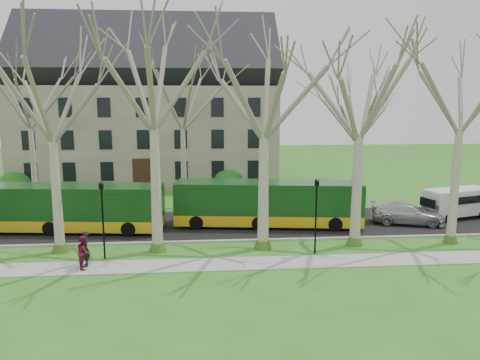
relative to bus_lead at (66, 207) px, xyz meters
name	(u,v)px	position (x,y,z in m)	size (l,w,h in m)	color
ground	(211,250)	(9.63, -4.76, -1.66)	(120.00, 120.00, 0.00)	#35681D
sidewalk	(212,265)	(9.63, -7.26, -1.63)	(70.00, 2.00, 0.06)	gray
road	(210,225)	(9.63, 0.74, -1.63)	(80.00, 8.00, 0.06)	black
curb	(211,241)	(9.63, -3.26, -1.59)	(80.00, 0.25, 0.14)	#A5A39E
building	(149,105)	(3.63, 19.24, 6.40)	(26.50, 12.20, 16.00)	slate
tree_row_verge	(210,132)	(9.63, -4.46, 5.34)	(49.00, 7.00, 14.00)	gray
tree_row_far	(191,135)	(8.29, 6.24, 4.34)	(33.00, 7.00, 12.00)	gray
lamp_row	(211,212)	(9.63, -5.76, 0.91)	(36.22, 0.22, 4.30)	black
hedges	(155,189)	(4.96, 9.24, -0.66)	(30.60, 8.60, 2.00)	#175318
bus_lead	(66,207)	(0.00, 0.00, 0.00)	(12.84, 2.67, 3.21)	#113D14
bus_follow	(268,203)	(13.69, 0.16, 0.00)	(12.86, 2.68, 3.22)	#113D14
sedan	(407,213)	(23.66, -0.14, -0.87)	(2.06, 5.06, 1.47)	#A5A4A9
van_a	(457,203)	(28.03, 1.19, -0.52)	(4.98, 1.81, 2.18)	silver
pedestrian_a	(85,249)	(2.89, -6.99, -0.66)	(0.69, 0.45, 1.89)	black
pedestrian_b	(84,252)	(2.90, -7.32, -0.72)	(0.86, 0.67, 1.77)	maroon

